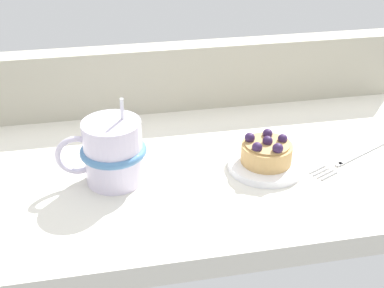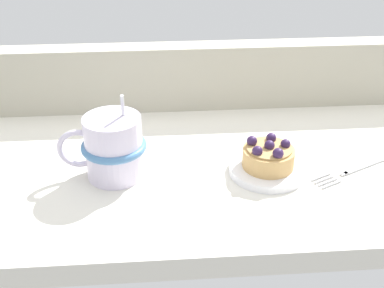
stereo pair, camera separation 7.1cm
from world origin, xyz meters
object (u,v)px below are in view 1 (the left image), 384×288
object	(u,v)px
dessert_plate	(265,165)
dessert_fork	(354,157)
raspberry_tart	(267,151)
coffee_mug	(112,152)

from	to	relation	value
dessert_plate	dessert_fork	world-z (taller)	dessert_plate
raspberry_tart	coffee_mug	bearing A→B (deg)	177.22
dessert_fork	raspberry_tart	bearing A→B (deg)	-180.00
raspberry_tart	coffee_mug	world-z (taller)	coffee_mug
raspberry_tart	coffee_mug	size ratio (longest dim) A/B	0.59
coffee_mug	dessert_fork	world-z (taller)	coffee_mug
dessert_plate	raspberry_tart	xyz separation A→B (cm)	(-0.02, -0.01, 2.32)
coffee_mug	dessert_fork	bearing A→B (deg)	-1.70
dessert_fork	dessert_plate	bearing A→B (deg)	179.97
dessert_plate	coffee_mug	xyz separation A→B (cm)	(-22.06, 1.06, 4.10)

